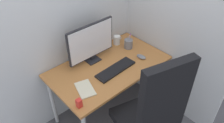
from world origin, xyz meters
name	(u,v)px	position (x,y,z in m)	size (l,w,h in m)	color
ground_plane	(109,111)	(0.00, 0.00, 0.00)	(8.00, 8.00, 0.00)	#4C4C51
desk	(109,71)	(0.00, 0.00, 0.63)	(1.21, 0.69, 0.70)	#B27038
office_chair	(151,115)	(-0.13, -0.67, 0.64)	(0.61, 0.62, 1.26)	black
monitor	(91,42)	(-0.07, 0.18, 0.93)	(0.54, 0.11, 0.42)	black
keyboard	(116,69)	(0.00, -0.10, 0.71)	(0.45, 0.15, 0.02)	black
mouse	(141,57)	(0.34, -0.14, 0.72)	(0.06, 0.11, 0.03)	slate
pen_holder	(128,44)	(0.38, 0.10, 0.76)	(0.10, 0.10, 0.17)	slate
notebook	(85,89)	(-0.39, -0.11, 0.71)	(0.14, 0.22, 0.01)	beige
coffee_mug	(117,40)	(0.34, 0.24, 0.75)	(0.11, 0.08, 0.10)	white
desk_clamp_accessory	(79,103)	(-0.54, -0.24, 0.74)	(0.04, 0.04, 0.08)	red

